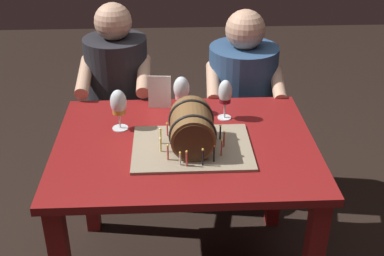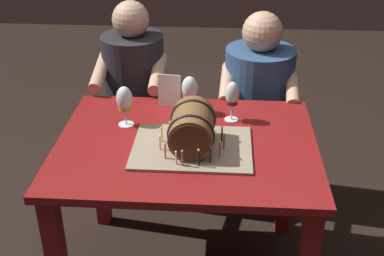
# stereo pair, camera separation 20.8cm
# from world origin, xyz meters

# --- Properties ---
(dining_table) EXTENTS (1.12, 0.87, 0.76)m
(dining_table) POSITION_xyz_m (0.00, 0.00, 0.63)
(dining_table) COLOR maroon
(dining_table) RESTS_ON ground
(barrel_cake) EXTENTS (0.50, 0.37, 0.20)m
(barrel_cake) POSITION_xyz_m (0.03, -0.05, 0.84)
(barrel_cake) COLOR gray
(barrel_cake) RESTS_ON dining_table
(wine_glass_rose) EXTENTS (0.08, 0.08, 0.18)m
(wine_glass_rose) POSITION_xyz_m (-0.01, 0.28, 0.88)
(wine_glass_rose) COLOR white
(wine_glass_rose) RESTS_ON dining_table
(wine_glass_red) EXTENTS (0.06, 0.06, 0.19)m
(wine_glass_red) POSITION_xyz_m (0.19, 0.22, 0.88)
(wine_glass_red) COLOR white
(wine_glass_red) RESTS_ON dining_table
(wine_glass_amber) EXTENTS (0.07, 0.07, 0.19)m
(wine_glass_amber) POSITION_xyz_m (-0.29, 0.14, 0.88)
(wine_glass_amber) COLOR white
(wine_glass_amber) RESTS_ON dining_table
(menu_card) EXTENTS (0.11, 0.03, 0.16)m
(menu_card) POSITION_xyz_m (-0.11, 0.35, 0.84)
(menu_card) COLOR silver
(menu_card) RESTS_ON dining_table
(person_seated_left) EXTENTS (0.38, 0.46, 1.18)m
(person_seated_left) POSITION_xyz_m (-0.35, 0.70, 0.55)
(person_seated_left) COLOR black
(person_seated_left) RESTS_ON ground
(person_seated_right) EXTENTS (0.43, 0.50, 1.13)m
(person_seated_right) POSITION_xyz_m (0.35, 0.70, 0.54)
(person_seated_right) COLOR #1B2D46
(person_seated_right) RESTS_ON ground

